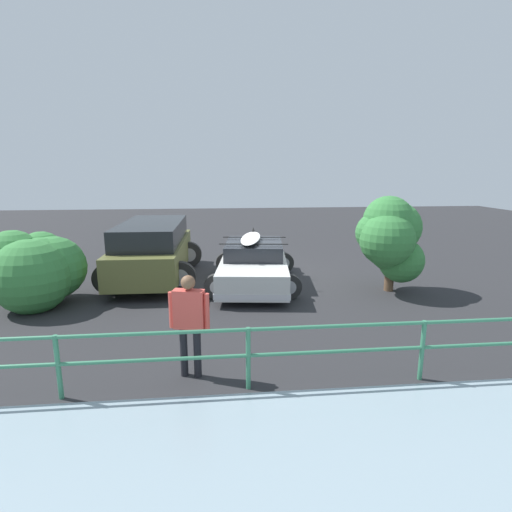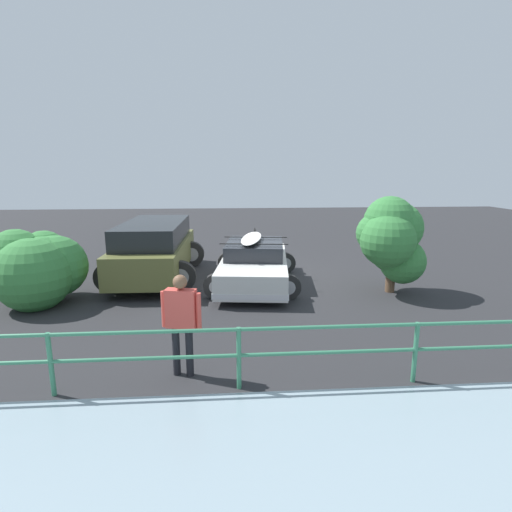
{
  "view_description": "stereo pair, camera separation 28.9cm",
  "coord_description": "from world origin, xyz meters",
  "px_view_note": "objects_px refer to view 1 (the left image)",
  "views": [
    {
      "loc": [
        1.31,
        11.51,
        3.2
      ],
      "look_at": [
        0.27,
        1.26,
        0.95
      ],
      "focal_mm": 28.0,
      "sensor_mm": 36.0,
      "label": 1
    },
    {
      "loc": [
        1.02,
        11.53,
        3.2
      ],
      "look_at": [
        0.27,
        1.26,
        0.95
      ],
      "focal_mm": 28.0,
      "sensor_mm": 36.0,
      "label": 2
    }
  ],
  "objects_px": {
    "suv_car": "(153,249)",
    "bush_near_left": "(391,237)",
    "sedan_car": "(254,264)",
    "person_bystander": "(189,317)",
    "bush_near_right": "(37,267)"
  },
  "relations": [
    {
      "from": "suv_car",
      "to": "bush_near_right",
      "type": "distance_m",
      "value": 3.21
    },
    {
      "from": "sedan_car",
      "to": "bush_near_right",
      "type": "bearing_deg",
      "value": 13.26
    },
    {
      "from": "bush_near_left",
      "to": "sedan_car",
      "type": "bearing_deg",
      "value": -17.33
    },
    {
      "from": "suv_car",
      "to": "person_bystander",
      "type": "distance_m",
      "value": 6.14
    },
    {
      "from": "bush_near_left",
      "to": "bush_near_right",
      "type": "relative_size",
      "value": 1.1
    },
    {
      "from": "bush_near_right",
      "to": "sedan_car",
      "type": "bearing_deg",
      "value": -166.74
    },
    {
      "from": "bush_near_left",
      "to": "bush_near_right",
      "type": "height_order",
      "value": "bush_near_left"
    },
    {
      "from": "suv_car",
      "to": "bush_near_left",
      "type": "height_order",
      "value": "bush_near_left"
    },
    {
      "from": "suv_car",
      "to": "bush_near_right",
      "type": "height_order",
      "value": "bush_near_right"
    },
    {
      "from": "suv_car",
      "to": "bush_near_left",
      "type": "bearing_deg",
      "value": 162.58
    },
    {
      "from": "bush_near_right",
      "to": "person_bystander",
      "type": "bearing_deg",
      "value": 134.96
    },
    {
      "from": "person_bystander",
      "to": "bush_near_right",
      "type": "relative_size",
      "value": 0.71
    },
    {
      "from": "sedan_car",
      "to": "bush_near_right",
      "type": "xyz_separation_m",
      "value": [
        5.28,
        1.24,
        0.34
      ]
    },
    {
      "from": "sedan_car",
      "to": "suv_car",
      "type": "height_order",
      "value": "suv_car"
    },
    {
      "from": "sedan_car",
      "to": "person_bystander",
      "type": "relative_size",
      "value": 2.7
    }
  ]
}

